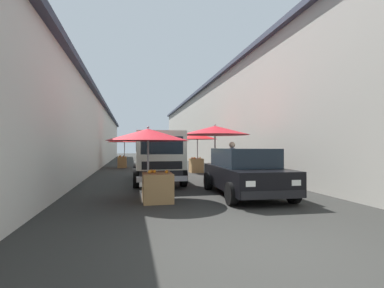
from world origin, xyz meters
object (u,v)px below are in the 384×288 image
object	(u,v)px
hatchback_car	(245,172)
delivery_truck	(159,158)
fruit_stall_far_left	(124,143)
fruit_stall_mid_lane	(150,147)
fruit_stall_near_left	(197,142)
fruit_stall_near_right	(216,135)
vendor_by_crates	(141,155)
vendor_in_shade	(232,161)
plastic_stool	(154,180)

from	to	relation	value
hatchback_car	delivery_truck	world-z (taller)	delivery_truck
fruit_stall_far_left	fruit_stall_mid_lane	xyz separation A→B (m)	(-12.45, -0.99, -0.29)
fruit_stall_far_left	fruit_stall_near_left	bearing A→B (deg)	-135.87
fruit_stall_near_right	fruit_stall_far_left	xyz separation A→B (m)	(9.16, 3.92, -0.22)
hatchback_car	vendor_by_crates	distance (m)	9.78
fruit_stall_mid_lane	fruit_stall_near_left	bearing A→B (deg)	-22.16
fruit_stall_near_left	vendor_by_crates	bearing A→B (deg)	64.56
vendor_by_crates	vendor_in_shade	distance (m)	8.17
fruit_stall_near_left	vendor_by_crates	xyz separation A→B (m)	(1.52, 3.20, -0.82)
delivery_truck	plastic_stool	world-z (taller)	delivery_truck
vendor_by_crates	plastic_stool	bearing A→B (deg)	-178.45
fruit_stall_far_left	hatchback_car	distance (m)	12.88
vendor_in_shade	delivery_truck	bearing A→B (deg)	65.93
delivery_truck	vendor_by_crates	size ratio (longest dim) A/B	2.98
delivery_truck	fruit_stall_near_right	bearing A→B (deg)	-87.76
fruit_stall_near_right	vendor_in_shade	xyz separation A→B (m)	(-1.27, -0.25, -1.02)
hatchback_car	plastic_stool	size ratio (longest dim) A/B	9.16
fruit_stall_near_right	fruit_stall_mid_lane	bearing A→B (deg)	138.25
fruit_stall_far_left	hatchback_car	world-z (taller)	fruit_stall_far_left
hatchback_car	plastic_stool	distance (m)	3.30
delivery_truck	hatchback_car	bearing A→B (deg)	-141.49
vendor_in_shade	plastic_stool	xyz separation A→B (m)	(0.14, 2.91, -0.65)
fruit_stall_mid_lane	hatchback_car	xyz separation A→B (m)	(0.21, -2.91, -0.75)
plastic_stool	vendor_by_crates	bearing A→B (deg)	1.55
fruit_stall_near_left	fruit_stall_near_right	distance (m)	4.78
fruit_stall_near_left	vendor_in_shade	world-z (taller)	fruit_stall_near_left
delivery_truck	vendor_in_shade	distance (m)	2.89
fruit_stall_near_left	fruit_stall_near_right	size ratio (longest dim) A/B	0.82
plastic_stool	delivery_truck	bearing A→B (deg)	-14.31
vendor_by_crates	fruit_stall_near_right	bearing A→B (deg)	-155.56
fruit_stall_near_right	plastic_stool	distance (m)	3.34
fruit_stall_mid_lane	delivery_truck	world-z (taller)	fruit_stall_mid_lane
hatchback_car	vendor_in_shade	distance (m)	1.83
hatchback_car	vendor_in_shade	size ratio (longest dim) A/B	2.36
hatchback_car	fruit_stall_mid_lane	bearing A→B (deg)	94.20
vendor_in_shade	plastic_stool	distance (m)	2.98
fruit_stall_mid_lane	delivery_truck	xyz separation A→B (m)	(3.19, -0.54, -0.45)
fruit_stall_far_left	vendor_by_crates	world-z (taller)	fruit_stall_far_left
delivery_truck	vendor_by_crates	world-z (taller)	delivery_truck
fruit_stall_near_left	plastic_stool	size ratio (longest dim) A/B	5.47
delivery_truck	plastic_stool	bearing A→B (deg)	165.69
fruit_stall_near_left	plastic_stool	xyz separation A→B (m)	(-5.90, 3.00, -1.45)
fruit_stall_near_right	fruit_stall_mid_lane	world-z (taller)	fruit_stall_near_right
vendor_in_shade	plastic_stool	size ratio (longest dim) A/B	3.88
plastic_stool	fruit_stall_near_right	bearing A→B (deg)	-66.90
fruit_stall_far_left	hatchback_car	size ratio (longest dim) A/B	0.59
fruit_stall_near_right	vendor_by_crates	distance (m)	6.98
fruit_stall_near_right	plastic_stool	xyz separation A→B (m)	(-1.13, 2.66, -1.67)
fruit_stall_mid_lane	vendor_by_crates	size ratio (longest dim) A/B	1.41
fruit_stall_mid_lane	hatchback_car	bearing A→B (deg)	-85.80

